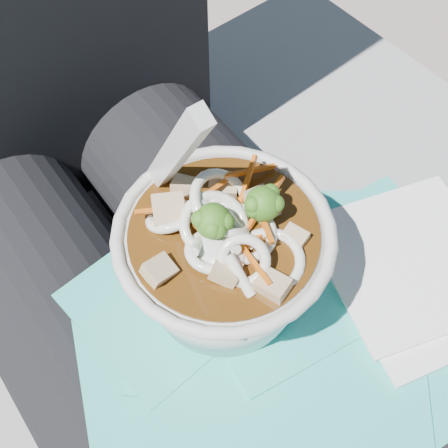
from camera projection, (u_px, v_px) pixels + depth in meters
stone_ledge at (148, 348)px, 0.88m from camera, size 1.03×0.56×0.47m
lap at (202, 343)px, 0.56m from camera, size 0.32×0.48×0.16m
person_body at (145, 258)px, 0.58m from camera, size 0.34×0.94×1.01m
plastic_bag at (278, 328)px, 0.47m from camera, size 0.37×0.34×0.02m
napkins at (416, 274)px, 0.48m from camera, size 0.16×0.17×0.01m
udon_bowl at (224, 256)px, 0.43m from camera, size 0.16×0.16×0.20m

